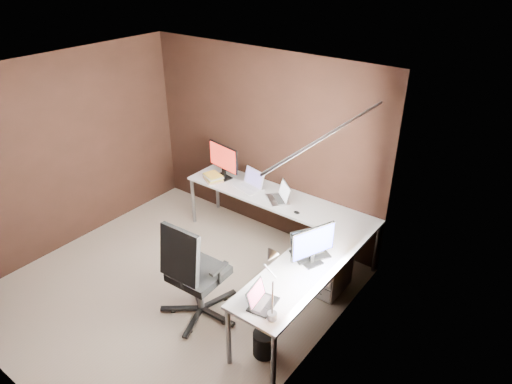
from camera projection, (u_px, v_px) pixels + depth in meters
room at (189, 202)px, 4.65m from camera, size 3.60×3.60×2.50m
desk at (281, 226)px, 5.35m from camera, size 2.65×2.25×0.73m
drawer_pedestal at (328, 266)px, 5.30m from camera, size 0.42×0.50×0.60m
monitor_left at (223, 159)px, 6.21m from camera, size 0.55×0.19×0.48m
monitor_right at (313, 244)px, 4.53m from camera, size 0.22×0.48×0.42m
laptop_white at (251, 184)px, 6.05m from camera, size 0.41×0.33×0.24m
laptop_silver at (280, 196)px, 5.76m from camera, size 0.41×0.39×0.22m
laptop_black_big at (309, 249)px, 4.78m from camera, size 0.42×0.45×0.24m
laptop_black_small at (260, 300)px, 4.10m from camera, size 0.25×0.32×0.20m
book_stack at (213, 177)px, 6.24m from camera, size 0.34×0.33×0.09m
mouse_left at (209, 178)px, 6.27m from camera, size 0.11×0.09×0.04m
mouse_corner at (297, 212)px, 5.48m from camera, size 0.08×0.06×0.03m
desk_lamp at (271, 276)px, 3.85m from camera, size 0.20×0.23×0.64m
office_chair at (197, 289)px, 4.87m from camera, size 0.68×0.68×1.21m
wastebasket at (264, 343)px, 4.49m from camera, size 0.30×0.30×0.27m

